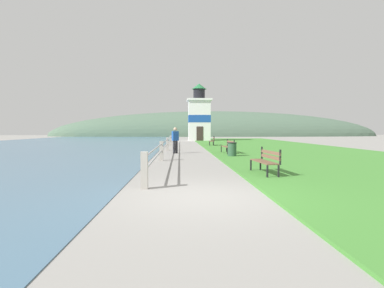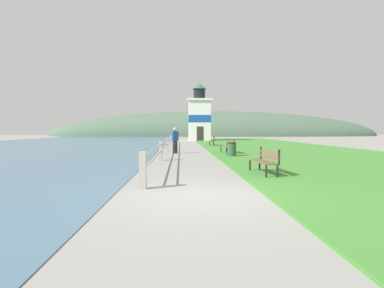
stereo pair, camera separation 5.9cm
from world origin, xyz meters
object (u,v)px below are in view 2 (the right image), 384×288
park_bench_midway (228,146)px  trash_bin (232,150)px  park_bench_far (212,140)px  lighthouse (199,117)px  park_bench_near (265,160)px  person_strolling (175,139)px

park_bench_midway → trash_bin: size_ratio=2.11×
trash_bin → park_bench_midway: bearing=86.2°
park_bench_far → park_bench_midway: bearing=94.4°
park_bench_midway → lighthouse: bearing=-94.2°
park_bench_near → person_strolling: person_strolling is taller
park_bench_midway → park_bench_far: (-0.00, 9.53, -0.00)m
lighthouse → trash_bin: 25.41m
park_bench_near → park_bench_far: (0.16, 18.57, -0.00)m
park_bench_far → lighthouse: (-0.42, 13.52, 2.85)m
person_strolling → park_bench_near: bearing=170.1°
park_bench_near → park_bench_far: same height
person_strolling → trash_bin: size_ratio=2.05×
park_bench_near → trash_bin: (0.01, 6.85, -0.11)m
person_strolling → trash_bin: person_strolling is taller
park_bench_near → park_bench_far: size_ratio=1.03×
park_bench_far → lighthouse: bearing=-83.8°
person_strolling → trash_bin: 4.38m
park_bench_midway → person_strolling: 3.53m
lighthouse → trash_bin: bearing=-89.4°
person_strolling → park_bench_midway: bearing=-129.3°
trash_bin → person_strolling: bearing=139.3°
park_bench_far → person_strolling: 9.54m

